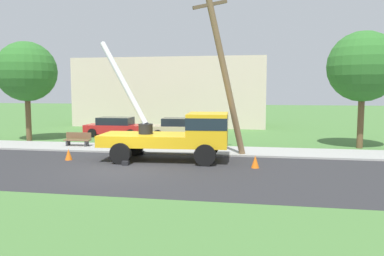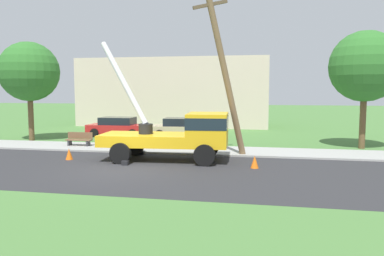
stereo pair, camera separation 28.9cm
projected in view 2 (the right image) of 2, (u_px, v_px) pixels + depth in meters
The scene contains 13 objects.
ground_plane at pixel (181, 137), 28.62m from camera, with size 120.00×120.00×0.00m, color #477538.
road_asphalt at pixel (121, 169), 16.90m from camera, with size 80.00×8.23×0.01m, color #2B2B2D.
sidewalk_strip at pixel (157, 149), 22.40m from camera, with size 80.00×3.04×0.10m, color #9E9E99.
utility_truck at pixel (181, 132), 18.89m from camera, with size 6.91×3.21×5.98m.
leaning_utility_pole at pixel (224, 69), 19.72m from camera, with size 2.74×1.40×8.83m.
traffic_cone_ahead at pixel (255, 162), 17.16m from camera, with size 0.36×0.36×0.56m, color orange.
traffic_cone_behind at pixel (69, 154), 19.23m from camera, with size 0.36×0.36×0.56m, color orange.
parked_sedan_red at pixel (118, 127), 28.86m from camera, with size 4.43×2.07×1.42m.
parked_sedan_tan at pixel (182, 128), 27.97m from camera, with size 4.51×2.22×1.42m.
park_bench at pixel (79, 140), 23.36m from camera, with size 1.60×0.45×0.90m.
roadside_tree_near at pixel (365, 67), 22.40m from camera, with size 4.12×4.12×6.88m.
roadside_tree_far at pixel (29, 72), 26.04m from camera, with size 4.00×4.00×6.68m.
lowrise_building_backdrop at pixel (175, 92), 37.63m from camera, with size 18.00×6.00×6.40m, color beige.
Camera 2 is at (6.22, -15.74, 3.50)m, focal length 36.16 mm.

